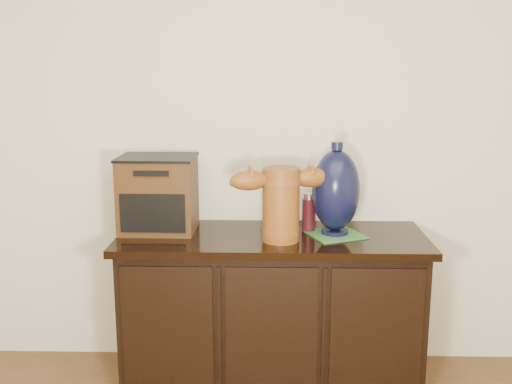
{
  "coord_description": "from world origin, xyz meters",
  "views": [
    {
      "loc": [
        -0.01,
        -0.51,
        1.55
      ],
      "look_at": [
        -0.07,
        2.18,
        0.97
      ],
      "focal_mm": 42.0,
      "sensor_mm": 36.0,
      "label": 1
    }
  ],
  "objects_px": {
    "tv_radio": "(158,194)",
    "lamp_base": "(336,191)",
    "terracotta_vessel": "(281,200)",
    "sideboard": "(271,308)",
    "spray_can": "(309,213)"
  },
  "relations": [
    {
      "from": "terracotta_vessel",
      "to": "tv_radio",
      "type": "relative_size",
      "value": 1.31
    },
    {
      "from": "spray_can",
      "to": "lamp_base",
      "type": "bearing_deg",
      "value": -26.51
    },
    {
      "from": "sideboard",
      "to": "terracotta_vessel",
      "type": "distance_m",
      "value": 0.57
    },
    {
      "from": "terracotta_vessel",
      "to": "spray_can",
      "type": "distance_m",
      "value": 0.23
    },
    {
      "from": "terracotta_vessel",
      "to": "lamp_base",
      "type": "xyz_separation_m",
      "value": [
        0.26,
        0.1,
        0.02
      ]
    },
    {
      "from": "tv_radio",
      "to": "spray_can",
      "type": "xyz_separation_m",
      "value": [
        0.73,
        0.0,
        -0.09
      ]
    },
    {
      "from": "sideboard",
      "to": "spray_can",
      "type": "bearing_deg",
      "value": 21.63
    },
    {
      "from": "tv_radio",
      "to": "lamp_base",
      "type": "xyz_separation_m",
      "value": [
        0.85,
        -0.06,
        0.03
      ]
    },
    {
      "from": "terracotta_vessel",
      "to": "lamp_base",
      "type": "height_order",
      "value": "lamp_base"
    },
    {
      "from": "terracotta_vessel",
      "to": "sideboard",
      "type": "bearing_deg",
      "value": 99.95
    },
    {
      "from": "sideboard",
      "to": "terracotta_vessel",
      "type": "xyz_separation_m",
      "value": [
        0.04,
        -0.09,
        0.56
      ]
    },
    {
      "from": "terracotta_vessel",
      "to": "tv_radio",
      "type": "xyz_separation_m",
      "value": [
        -0.59,
        0.16,
        -0.01
      ]
    },
    {
      "from": "sideboard",
      "to": "lamp_base",
      "type": "xyz_separation_m",
      "value": [
        0.3,
        0.01,
        0.58
      ]
    },
    {
      "from": "terracotta_vessel",
      "to": "tv_radio",
      "type": "height_order",
      "value": "tv_radio"
    },
    {
      "from": "tv_radio",
      "to": "sideboard",
      "type": "bearing_deg",
      "value": -6.41
    }
  ]
}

